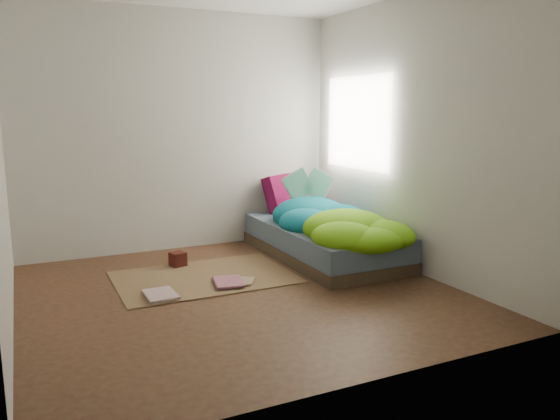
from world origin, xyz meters
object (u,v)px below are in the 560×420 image
object	(u,v)px
bed	(323,241)
wooden_box	(178,259)
pillow_magenta	(280,194)
floor_book_a	(146,297)
floor_book_b	(215,283)
open_book	(308,176)

from	to	relation	value
bed	wooden_box	world-z (taller)	bed
bed	pillow_magenta	distance (m)	0.99
floor_book_a	floor_book_b	world-z (taller)	floor_book_b
open_book	floor_book_b	distance (m)	1.81
floor_book_a	floor_book_b	bearing A→B (deg)	6.51
floor_book_a	floor_book_b	size ratio (longest dim) A/B	1.00
open_book	floor_book_a	world-z (taller)	open_book
pillow_magenta	wooden_box	size ratio (longest dim) A/B	3.21
floor_book_b	wooden_box	bearing A→B (deg)	110.86
pillow_magenta	floor_book_b	world-z (taller)	pillow_magenta
open_book	floor_book_a	size ratio (longest dim) A/B	1.41
bed	floor_book_b	bearing A→B (deg)	-161.82
pillow_magenta	wooden_box	world-z (taller)	pillow_magenta
bed	open_book	xyz separation A→B (m)	(0.03, 0.39, 0.65)
bed	floor_book_a	size ratio (longest dim) A/B	5.99
wooden_box	bed	bearing A→B (deg)	-11.08
bed	floor_book_a	world-z (taller)	bed
bed	floor_book_b	xyz separation A→B (m)	(-1.36, -0.45, -0.14)
bed	wooden_box	size ratio (longest dim) A/B	14.72
floor_book_b	bed	bearing A→B (deg)	29.15
floor_book_a	pillow_magenta	bearing A→B (deg)	35.66
bed	open_book	world-z (taller)	open_book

